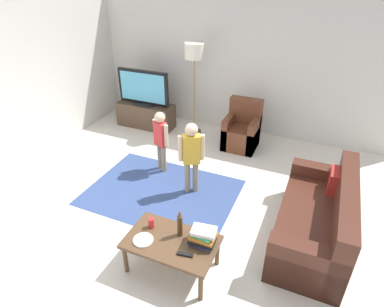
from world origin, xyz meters
name	(u,v)px	position (x,y,z in m)	size (l,w,h in m)	color
ground	(175,214)	(0.00, 0.00, 0.00)	(7.80, 7.80, 0.00)	beige
wall_back	(242,64)	(0.00, 3.00, 1.35)	(6.00, 0.12, 2.70)	silver
area_rug	(162,192)	(-0.40, 0.36, 0.00)	(2.20, 1.60, 0.01)	#33477A
tv_stand	(146,115)	(-1.80, 2.30, 0.24)	(1.20, 0.44, 0.50)	#4C3828
tv	(143,88)	(-1.80, 2.28, 0.85)	(1.10, 0.28, 0.71)	black
couch	(320,222)	(1.84, 0.28, 0.29)	(0.80, 1.80, 0.86)	#472319
armchair	(242,132)	(0.29, 2.26, 0.30)	(0.60, 0.60, 0.90)	brown
floor_lamp	(194,56)	(-0.76, 2.45, 1.54)	(0.36, 0.36, 1.78)	#262626
child_near_tv	(161,136)	(-0.69, 0.93, 0.63)	(0.33, 0.20, 1.04)	gray
child_center	(191,152)	(0.00, 0.58, 0.68)	(0.34, 0.24, 1.13)	gray
coffee_table	(171,244)	(0.38, -0.84, 0.37)	(1.00, 0.60, 0.42)	#513823
book_stack	(203,237)	(0.71, -0.73, 0.51)	(0.28, 0.23, 0.19)	#334CA5
bottle	(180,225)	(0.43, -0.72, 0.56)	(0.06, 0.06, 0.33)	#4C3319
tv_remote	(185,254)	(0.60, -0.96, 0.43)	(0.17, 0.05, 0.02)	black
soda_can	(151,223)	(0.08, -0.74, 0.48)	(0.07, 0.07, 0.12)	red
plate	(143,240)	(0.10, -0.96, 0.43)	(0.22, 0.22, 0.02)	white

